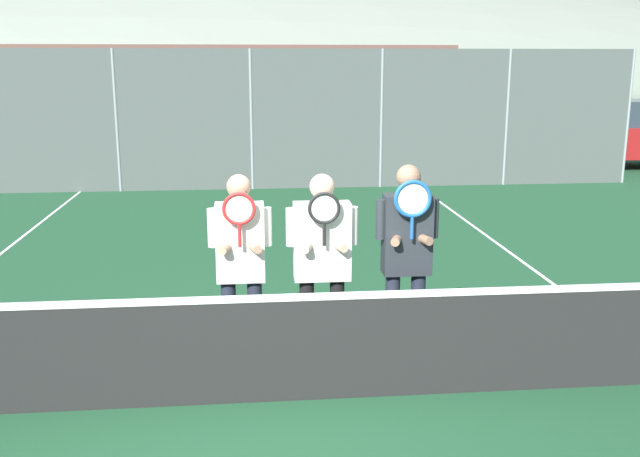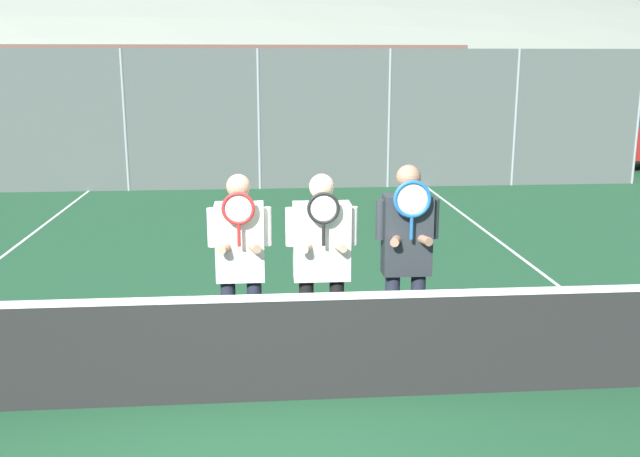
# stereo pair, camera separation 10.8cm
# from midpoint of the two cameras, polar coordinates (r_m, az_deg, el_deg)

# --- Properties ---
(ground_plane) EXTENTS (120.00, 120.00, 0.00)m
(ground_plane) POSITION_cam_midpoint_polar(r_m,az_deg,el_deg) (6.04, -5.04, -13.63)
(ground_plane) COLOR #1E4C2D
(hill_distant) EXTENTS (92.99, 51.66, 18.08)m
(hill_distant) POSITION_cam_midpoint_polar(r_m,az_deg,el_deg) (56.13, -5.82, 10.35)
(hill_distant) COLOR gray
(hill_distant) RESTS_ON ground_plane
(clubhouse_building) EXTENTS (13.02, 5.50, 3.18)m
(clubhouse_building) POSITION_cam_midpoint_polar(r_m,az_deg,el_deg) (23.07, -7.31, 10.34)
(clubhouse_building) COLOR #9EA3A8
(clubhouse_building) RESTS_ON ground_plane
(fence_back) EXTENTS (17.08, 0.06, 3.00)m
(fence_back) POSITION_cam_midpoint_polar(r_m,az_deg,el_deg) (15.55, -5.71, 8.62)
(fence_back) COLOR gray
(fence_back) RESTS_ON ground_plane
(tennis_net) EXTENTS (9.95, 0.09, 1.02)m
(tennis_net) POSITION_cam_midpoint_polar(r_m,az_deg,el_deg) (5.84, -5.14, -9.46)
(tennis_net) COLOR gray
(tennis_net) RESTS_ON ground_plane
(court_line_right_sideline) EXTENTS (0.05, 16.00, 0.01)m
(court_line_right_sideline) POSITION_cam_midpoint_polar(r_m,az_deg,el_deg) (9.58, 17.42, -3.91)
(court_line_right_sideline) COLOR white
(court_line_right_sideline) RESTS_ON ground_plane
(player_leftmost) EXTENTS (0.55, 0.34, 1.80)m
(player_leftmost) POSITION_cam_midpoint_polar(r_m,az_deg,el_deg) (6.22, -6.87, -2.46)
(player_leftmost) COLOR #232838
(player_leftmost) RESTS_ON ground_plane
(player_center_left) EXTENTS (0.63, 0.34, 1.79)m
(player_center_left) POSITION_cam_midpoint_polar(r_m,az_deg,el_deg) (6.22, -0.33, -2.21)
(player_center_left) COLOR black
(player_center_left) RESTS_ON ground_plane
(player_center_right) EXTENTS (0.56, 0.34, 1.86)m
(player_center_right) POSITION_cam_midpoint_polar(r_m,az_deg,el_deg) (6.30, 6.47, -1.78)
(player_center_right) COLOR #232838
(player_center_right) RESTS_ON ground_plane
(car_far_left) EXTENTS (4.16, 1.94, 1.84)m
(car_far_left) POSITION_cam_midpoint_polar(r_m,az_deg,el_deg) (18.97, -22.34, 6.80)
(car_far_left) COLOR maroon
(car_far_left) RESTS_ON ground_plane
(car_left_of_center) EXTENTS (4.15, 1.94, 1.67)m
(car_left_of_center) POSITION_cam_midpoint_polar(r_m,az_deg,el_deg) (18.21, -6.84, 7.23)
(car_left_of_center) COLOR maroon
(car_left_of_center) RESTS_ON ground_plane
(car_center) EXTENTS (4.10, 1.93, 1.79)m
(car_center) POSITION_cam_midpoint_polar(r_m,az_deg,el_deg) (18.53, 8.95, 7.43)
(car_center) COLOR maroon
(car_center) RESTS_ON ground_plane
(car_right_of_center) EXTENTS (4.65, 1.96, 1.75)m
(car_right_of_center) POSITION_cam_midpoint_polar(r_m,az_deg,el_deg) (20.53, 23.38, 7.02)
(car_right_of_center) COLOR maroon
(car_right_of_center) RESTS_ON ground_plane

